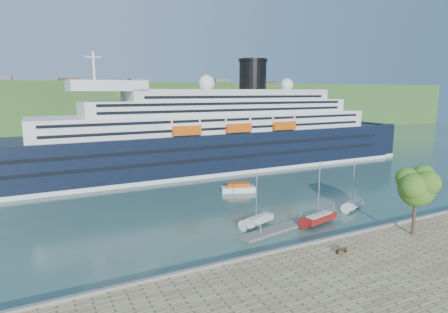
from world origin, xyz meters
TOP-DOWN VIEW (x-y plane):
  - ground at (0.00, 0.00)m, footprint 400.00×400.00m
  - far_hillside at (0.00, 145.00)m, footprint 400.00×50.00m
  - quay_coping at (0.00, -0.20)m, footprint 220.00×0.50m
  - cruise_ship at (5.01, 51.49)m, footprint 127.09×19.24m
  - park_bench at (-2.73, -4.02)m, footprint 1.45×0.63m
  - promenade_tree at (10.13, -3.92)m, footprint 6.20×6.20m
  - floating_pontoon at (-0.97, 8.15)m, footprint 18.59×5.51m
  - sailboat_white_near at (-5.10, 10.78)m, footprint 6.62×3.88m
  - sailboat_red at (3.64, 7.05)m, footprint 7.44×3.61m
  - sailboat_white_far at (13.81, 10.23)m, footprint 6.36×4.11m
  - tender_launch at (1.52, 28.81)m, footprint 7.17×4.39m

SIDE VIEW (x-z plane):
  - ground at x=0.00m, z-range 0.00..0.00m
  - floating_pontoon at x=-0.97m, z-range 0.00..0.41m
  - tender_launch at x=1.52m, z-range 0.00..1.87m
  - quay_coping at x=0.00m, z-range 1.00..1.30m
  - park_bench at x=-2.73m, z-range 1.00..1.92m
  - sailboat_white_far at x=13.81m, z-range 0.00..8.00m
  - sailboat_white_near at x=-5.10m, z-range 0.00..8.27m
  - sailboat_red at x=3.64m, z-range 0.00..9.27m
  - promenade_tree at x=10.13m, z-range 1.00..11.27m
  - far_hillside at x=0.00m, z-range 0.00..24.00m
  - cruise_ship at x=5.01m, z-range 0.00..28.52m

